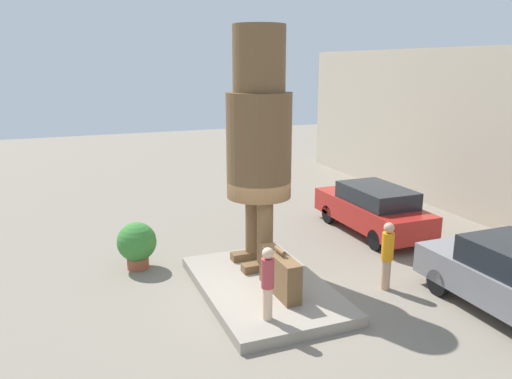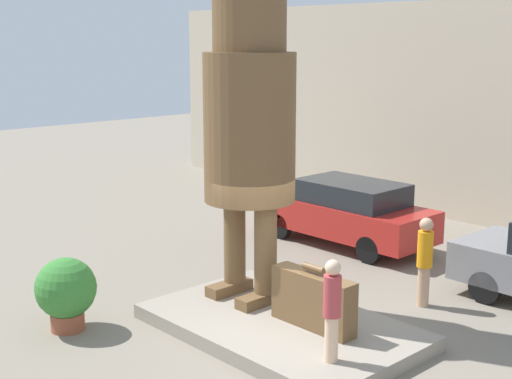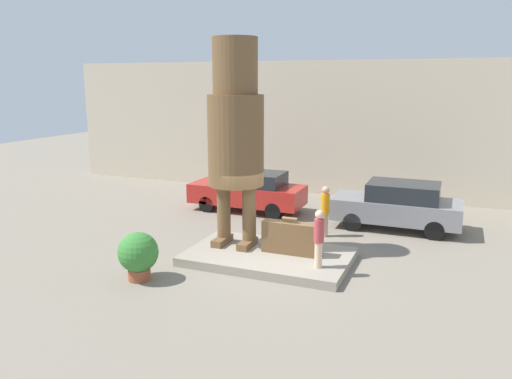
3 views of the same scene
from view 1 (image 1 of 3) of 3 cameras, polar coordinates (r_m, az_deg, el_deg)
The scene contains 8 objects.
ground_plane at distance 12.35m, azimuth 0.83°, elevation -11.71°, with size 60.00×60.00×0.00m, color gray.
pedestal at distance 12.30m, azimuth 0.83°, elevation -11.18°, with size 4.65×2.87×0.25m.
statue_figure at distance 12.43m, azimuth 0.33°, elevation 6.77°, with size 1.64×1.64×6.05m.
giant_suitcase at distance 11.63m, azimuth 2.74°, elevation -9.54°, with size 1.60×0.37×1.08m.
tourist at distance 10.31m, azimuth 1.34°, elevation -10.36°, with size 0.27×0.27×1.57m.
parked_car_red at distance 16.60m, azimuth 13.20°, elevation -2.11°, with size 4.52×1.75×1.59m.
planter_pot at distance 13.82m, azimuth -13.46°, elevation -6.02°, with size 1.05×1.05×1.29m.
worker_hivis at distance 12.58m, azimuth 14.78°, elevation -7.05°, with size 0.29×0.29×1.71m.
Camera 1 is at (10.25, -4.27, 5.40)m, focal length 35.00 mm.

